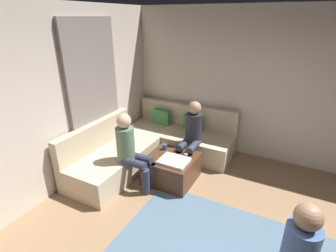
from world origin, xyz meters
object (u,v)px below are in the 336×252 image
Objects in this scene: sectional_couch at (153,145)px; person_on_couch_side at (131,149)px; person_on_couch_back at (191,133)px; coffee_mug at (165,147)px; game_remote at (187,153)px; ottoman at (172,168)px.

sectional_couch is 2.12× the size of person_on_couch_side.
person_on_couch_back and person_on_couch_side have the same top height.
game_remote is at bearing 5.71° from coffee_mug.
ottoman is 8.00× the size of coffee_mug.
person_on_couch_side reaches higher than ottoman.
person_on_couch_back reaches higher than ottoman.
ottoman is at bearing -39.29° from coffee_mug.
sectional_couch is at bearing 143.92° from ottoman.
ottoman is 0.69m from person_on_couch_back.
coffee_mug is at bearing 157.10° from person_on_couch_side.
person_on_couch_side is (-0.48, -0.43, 0.45)m from ottoman.
sectional_couch is 0.97m from person_on_couch_side.
coffee_mug is 0.40m from game_remote.
person_on_couch_side reaches higher than coffee_mug.
sectional_couch is at bearing 4.22° from person_on_couch_back.
ottoman is 5.07× the size of game_remote.
person_on_couch_side is at bearing 57.38° from person_on_couch_back.
coffee_mug reaches higher than game_remote.
person_on_couch_back reaches higher than coffee_mug.
game_remote is at bearing 50.71° from ottoman.
person_on_couch_side is at bearing -112.90° from coffee_mug.
ottoman is 0.38m from coffee_mug.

